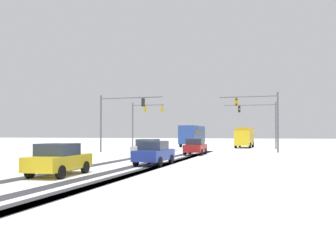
# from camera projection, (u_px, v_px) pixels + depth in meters

# --- Properties ---
(wheel_track_left_lane) EXTENTS (0.70, 37.29, 0.01)m
(wheel_track_left_lane) POSITION_uv_depth(u_px,v_px,m) (171.00, 163.00, 25.64)
(wheel_track_left_lane) COLOR #38383D
(wheel_track_left_lane) RESTS_ON ground
(wheel_track_right_lane) EXTENTS (0.80, 37.29, 0.01)m
(wheel_track_right_lane) POSITION_uv_depth(u_px,v_px,m) (148.00, 163.00, 26.09)
(wheel_track_right_lane) COLOR #38383D
(wheel_track_right_lane) RESTS_ON ground
(wheel_track_center) EXTENTS (0.90, 37.29, 0.01)m
(wheel_track_center) POSITION_uv_depth(u_px,v_px,m) (113.00, 162.00, 26.85)
(wheel_track_center) COLOR #38383D
(wheel_track_center) RESTS_ON ground
(wheel_track_oncoming) EXTENTS (1.05, 37.29, 0.01)m
(wheel_track_oncoming) POSITION_uv_depth(u_px,v_px,m) (167.00, 163.00, 25.71)
(wheel_track_oncoming) COLOR #38383D
(wheel_track_oncoming) RESTS_ON ground
(sidewalk_kerb_right) EXTENTS (4.00, 37.29, 0.12)m
(sidewalk_kerb_right) POSITION_uv_depth(u_px,v_px,m) (309.00, 168.00, 21.57)
(sidewalk_kerb_right) COLOR white
(sidewalk_kerb_right) RESTS_ON ground
(traffic_signal_far_left) EXTENTS (4.63, 0.41, 6.50)m
(traffic_signal_far_left) POSITION_uv_depth(u_px,v_px,m) (143.00, 116.00, 50.64)
(traffic_signal_far_left) COLOR #56565B
(traffic_signal_far_left) RESTS_ON ground
(traffic_signal_near_left) EXTENTS (7.53, 0.45, 6.50)m
(traffic_signal_near_left) POSITION_uv_depth(u_px,v_px,m) (118.00, 112.00, 40.74)
(traffic_signal_near_left) COLOR #56565B
(traffic_signal_near_left) RESTS_ON ground
(traffic_signal_far_right) EXTENTS (7.14, 0.54, 6.50)m
(traffic_signal_far_right) POSITION_uv_depth(u_px,v_px,m) (261.00, 116.00, 50.07)
(traffic_signal_far_right) COLOR #56565B
(traffic_signal_far_right) RESTS_ON ground
(traffic_signal_near_right) EXTENTS (6.23, 0.38, 6.50)m
(traffic_signal_near_right) POSITION_uv_depth(u_px,v_px,m) (261.00, 112.00, 38.56)
(traffic_signal_near_right) COLOR #56565B
(traffic_signal_near_right) RESTS_ON ground
(car_red_lead) EXTENTS (1.88, 4.13, 1.62)m
(car_red_lead) POSITION_uv_depth(u_px,v_px,m) (195.00, 147.00, 35.87)
(car_red_lead) COLOR red
(car_red_lead) RESTS_ON ground
(car_silver_second) EXTENTS (1.96, 4.17, 1.62)m
(car_silver_second) POSITION_uv_depth(u_px,v_px,m) (148.00, 148.00, 31.95)
(car_silver_second) COLOR #B7BABF
(car_silver_second) RESTS_ON ground
(car_blue_third) EXTENTS (1.92, 4.14, 1.62)m
(car_blue_third) POSITION_uv_depth(u_px,v_px,m) (154.00, 153.00, 24.32)
(car_blue_third) COLOR #233899
(car_blue_third) RESTS_ON ground
(car_yellow_cab_fourth) EXTENTS (1.99, 4.18, 1.62)m
(car_yellow_cab_fourth) POSITION_uv_depth(u_px,v_px,m) (59.00, 159.00, 18.13)
(car_yellow_cab_fourth) COLOR yellow
(car_yellow_cab_fourth) RESTS_ON ground
(bus_oncoming) EXTENTS (2.84, 11.05, 3.38)m
(bus_oncoming) POSITION_uv_depth(u_px,v_px,m) (193.00, 134.00, 60.34)
(bus_oncoming) COLOR #284793
(bus_oncoming) RESTS_ON ground
(box_truck_delivery) EXTENTS (2.55, 7.49, 3.02)m
(box_truck_delivery) POSITION_uv_depth(u_px,v_px,m) (245.00, 137.00, 54.27)
(box_truck_delivery) COLOR yellow
(box_truck_delivery) RESTS_ON ground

